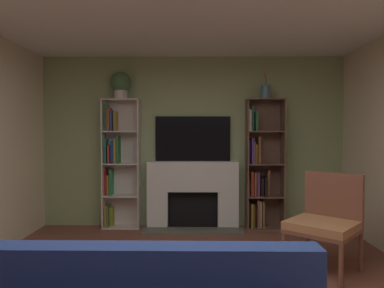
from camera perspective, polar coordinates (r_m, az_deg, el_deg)
wall_back_accent at (r=5.61m, az=0.14°, el=0.38°), size 4.78×0.06×2.64m
fireplace at (r=5.54m, az=0.13°, el=-7.77°), size 1.49×0.52×1.02m
tv at (r=5.55m, az=0.14°, el=0.84°), size 1.16×0.06×0.69m
bookshelf_left at (r=5.63m, az=-11.72°, el=-2.74°), size 0.56×0.26×1.97m
bookshelf_right at (r=5.58m, az=10.82°, el=-4.09°), size 0.56×0.31×1.97m
potted_plant at (r=5.59m, az=-11.29°, el=9.34°), size 0.31×0.31×0.41m
vase_with_flowers at (r=5.57m, az=11.57°, el=8.26°), size 0.13×0.13×0.39m
armchair at (r=4.14m, az=20.52°, el=-11.12°), size 0.88×0.88×1.02m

